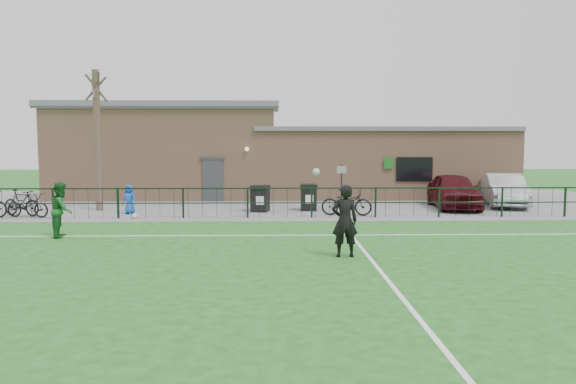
{
  "coord_description": "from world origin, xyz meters",
  "views": [
    {
      "loc": [
        -0.45,
        -13.7,
        3.02
      ],
      "look_at": [
        0.0,
        5.0,
        1.3
      ],
      "focal_mm": 35.0,
      "sensor_mm": 36.0,
      "label": 1
    }
  ],
  "objects_px": {
    "bicycle_c": "(28,205)",
    "sign_post": "(341,187)",
    "ball_ground": "(135,216)",
    "wheelie_bin_left": "(260,200)",
    "wheelie_bin_right": "(309,198)",
    "bicycle_b": "(21,203)",
    "car_maroon": "(454,191)",
    "outfield_player": "(62,210)",
    "bicycle_e": "(347,202)",
    "bare_tree": "(98,141)",
    "car_silver": "(504,190)",
    "spectator_child": "(129,199)"
  },
  "relations": [
    {
      "from": "bicycle_b",
      "to": "bicycle_c",
      "type": "bearing_deg",
      "value": -110.84
    },
    {
      "from": "car_silver",
      "to": "bicycle_e",
      "type": "distance_m",
      "value": 8.28
    },
    {
      "from": "wheelie_bin_left",
      "to": "bicycle_c",
      "type": "relative_size",
      "value": 0.57
    },
    {
      "from": "spectator_child",
      "to": "bare_tree",
      "type": "bearing_deg",
      "value": 158.93
    },
    {
      "from": "wheelie_bin_left",
      "to": "bicycle_e",
      "type": "bearing_deg",
      "value": -8.05
    },
    {
      "from": "car_silver",
      "to": "bicycle_b",
      "type": "relative_size",
      "value": 2.55
    },
    {
      "from": "wheelie_bin_right",
      "to": "outfield_player",
      "type": "height_order",
      "value": "outfield_player"
    },
    {
      "from": "bicycle_c",
      "to": "outfield_player",
      "type": "xyz_separation_m",
      "value": [
        2.99,
        -4.44,
        0.38
      ]
    },
    {
      "from": "bare_tree",
      "to": "sign_post",
      "type": "height_order",
      "value": "bare_tree"
    },
    {
      "from": "bicycle_e",
      "to": "outfield_player",
      "type": "relative_size",
      "value": 1.16
    },
    {
      "from": "bicycle_e",
      "to": "ball_ground",
      "type": "relative_size",
      "value": 8.38
    },
    {
      "from": "bicycle_b",
      "to": "wheelie_bin_left",
      "type": "bearing_deg",
      "value": -61.4
    },
    {
      "from": "bare_tree",
      "to": "bicycle_c",
      "type": "bearing_deg",
      "value": -134.33
    },
    {
      "from": "ball_ground",
      "to": "wheelie_bin_right",
      "type": "bearing_deg",
      "value": 20.16
    },
    {
      "from": "bicycle_b",
      "to": "bicycle_e",
      "type": "xyz_separation_m",
      "value": [
        12.97,
        -0.12,
        -0.0
      ]
    },
    {
      "from": "wheelie_bin_left",
      "to": "bicycle_e",
      "type": "distance_m",
      "value": 3.74
    },
    {
      "from": "outfield_player",
      "to": "car_silver",
      "type": "bearing_deg",
      "value": -75.49
    },
    {
      "from": "sign_post",
      "to": "bicycle_e",
      "type": "relative_size",
      "value": 1.0
    },
    {
      "from": "car_maroon",
      "to": "outfield_player",
      "type": "distance_m",
      "value": 16.23
    },
    {
      "from": "outfield_player",
      "to": "bare_tree",
      "type": "bearing_deg",
      "value": -2.31
    },
    {
      "from": "bare_tree",
      "to": "bicycle_c",
      "type": "height_order",
      "value": "bare_tree"
    },
    {
      "from": "car_silver",
      "to": "bicycle_c",
      "type": "xyz_separation_m",
      "value": [
        -20.22,
        -3.37,
        -0.27
      ]
    },
    {
      "from": "car_silver",
      "to": "bare_tree",
      "type": "bearing_deg",
      "value": -163.5
    },
    {
      "from": "bicycle_b",
      "to": "spectator_child",
      "type": "relative_size",
      "value": 1.47
    },
    {
      "from": "bicycle_c",
      "to": "sign_post",
      "type": "bearing_deg",
      "value": -69.02
    },
    {
      "from": "car_silver",
      "to": "bicycle_e",
      "type": "height_order",
      "value": "car_silver"
    },
    {
      "from": "bicycle_c",
      "to": "ball_ground",
      "type": "xyz_separation_m",
      "value": [
        4.3,
        -0.56,
        -0.37
      ]
    },
    {
      "from": "car_maroon",
      "to": "wheelie_bin_right",
      "type": "bearing_deg",
      "value": -168.76
    },
    {
      "from": "wheelie_bin_left",
      "to": "bicycle_c",
      "type": "height_order",
      "value": "wheelie_bin_left"
    },
    {
      "from": "bicycle_e",
      "to": "ball_ground",
      "type": "bearing_deg",
      "value": 105.03
    },
    {
      "from": "wheelie_bin_left",
      "to": "car_maroon",
      "type": "distance_m",
      "value": 8.63
    },
    {
      "from": "wheelie_bin_right",
      "to": "bicycle_e",
      "type": "distance_m",
      "value": 2.21
    },
    {
      "from": "outfield_player",
      "to": "ball_ground",
      "type": "distance_m",
      "value": 4.16
    },
    {
      "from": "sign_post",
      "to": "spectator_child",
      "type": "xyz_separation_m",
      "value": [
        -8.82,
        -0.95,
        -0.4
      ]
    },
    {
      "from": "wheelie_bin_right",
      "to": "ball_ground",
      "type": "xyz_separation_m",
      "value": [
        -6.85,
        -2.51,
        -0.42
      ]
    },
    {
      "from": "car_silver",
      "to": "ball_ground",
      "type": "relative_size",
      "value": 18.74
    },
    {
      "from": "wheelie_bin_left",
      "to": "car_maroon",
      "type": "bearing_deg",
      "value": 19.59
    },
    {
      "from": "bicycle_c",
      "to": "ball_ground",
      "type": "relative_size",
      "value": 7.45
    },
    {
      "from": "bicycle_e",
      "to": "sign_post",
      "type": "bearing_deg",
      "value": 10.0
    },
    {
      "from": "outfield_player",
      "to": "ball_ground",
      "type": "xyz_separation_m",
      "value": [
        1.31,
        3.88,
        -0.74
      ]
    },
    {
      "from": "outfield_player",
      "to": "ball_ground",
      "type": "height_order",
      "value": "outfield_player"
    },
    {
      "from": "wheelie_bin_right",
      "to": "outfield_player",
      "type": "distance_m",
      "value": 10.36
    },
    {
      "from": "wheelie_bin_left",
      "to": "bicycle_c",
      "type": "bearing_deg",
      "value": -157.11
    },
    {
      "from": "outfield_player",
      "to": "wheelie_bin_left",
      "type": "bearing_deg",
      "value": -55.04
    },
    {
      "from": "car_silver",
      "to": "ball_ground",
      "type": "bearing_deg",
      "value": -153.44
    },
    {
      "from": "car_silver",
      "to": "car_maroon",
      "type": "bearing_deg",
      "value": -150.65
    },
    {
      "from": "outfield_player",
      "to": "sign_post",
      "type": "bearing_deg",
      "value": -66.4
    },
    {
      "from": "sign_post",
      "to": "car_maroon",
      "type": "distance_m",
      "value": 5.14
    },
    {
      "from": "bare_tree",
      "to": "car_maroon",
      "type": "relative_size",
      "value": 1.32
    },
    {
      "from": "sign_post",
      "to": "outfield_player",
      "type": "distance_m",
      "value": 11.44
    }
  ]
}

